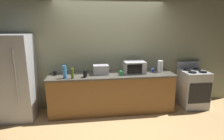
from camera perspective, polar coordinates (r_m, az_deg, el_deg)
name	(u,v)px	position (r m, az deg, el deg)	size (l,w,h in m)	color
ground_plane	(115,119)	(4.18, 0.79, -14.76)	(8.00, 8.00, 0.00)	tan
back_wall	(110,52)	(4.52, -0.72, 5.55)	(6.40, 0.10, 2.70)	gray
counter_run	(112,93)	(4.35, 0.00, -7.02)	(2.84, 0.64, 0.90)	brown
refrigerator	(16,78)	(4.43, -27.27, -2.14)	(0.72, 0.73, 1.80)	#B7BABF
stove_range	(193,89)	(5.02, 23.35, -5.22)	(0.60, 0.61, 1.08)	#B7BABF
microwave	(134,67)	(4.33, 6.85, 0.83)	(0.48, 0.35, 0.27)	#B7BABF
toaster_oven	(101,70)	(4.22, -3.40, 0.15)	(0.34, 0.26, 0.21)	#B7BABF
paper_towel_roll	(160,66)	(4.53, 14.44, 1.06)	(0.12, 0.12, 0.27)	white
cordless_phone	(85,74)	(4.01, -8.14, -1.14)	(0.05, 0.11, 0.15)	black
bottle_olive_oil	(72,73)	(3.95, -11.94, -1.03)	(0.06, 0.06, 0.22)	#4C6B19
bottle_spray_cleaner	(65,72)	(3.99, -14.19, -0.63)	(0.08, 0.08, 0.27)	#338CE5
mug_blue	(153,70)	(4.49, 12.24, -0.11)	(0.08, 0.08, 0.09)	#2D4CB2
mug_green	(121,73)	(4.11, 2.78, -0.99)	(0.08, 0.08, 0.10)	#2D8C47
mug_black	(55,73)	(4.32, -16.92, -0.92)	(0.09, 0.09, 0.09)	black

